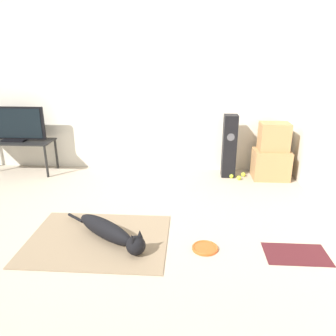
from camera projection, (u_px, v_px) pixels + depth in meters
The scene contains 14 objects.
ground_plane at pixel (99, 232), 3.51m from camera, with size 12.00×12.00×0.00m, color #B2A38E.
wall_back at pixel (129, 89), 5.06m from camera, with size 8.00×0.06×2.55m.
area_rug at pixel (98, 239), 3.37m from camera, with size 1.42×1.08×0.01m.
dog at pixel (111, 232), 3.30m from camera, with size 0.99×0.77×0.24m.
frisbee at pixel (205, 248), 3.20m from camera, with size 0.26×0.26×0.03m.
cardboard_box_lower at pixel (271, 164), 4.94m from camera, with size 0.53×0.39×0.44m.
cardboard_box_upper at pixel (274, 137), 4.81m from camera, with size 0.42×0.31×0.41m.
floor_speaker at pixel (229, 146), 4.94m from camera, with size 0.20×0.21×0.96m.
tv_stand at pixel (15, 144), 5.12m from camera, with size 1.17×0.45×0.52m.
tv at pixel (12, 124), 5.02m from camera, with size 1.01×0.20×0.53m.
tennis_ball_by_boxes at pixel (243, 175), 5.06m from camera, with size 0.07×0.07×0.07m.
tennis_ball_near_speaker at pixel (231, 176), 5.00m from camera, with size 0.07×0.07×0.07m.
tennis_ball_loose_on_carpet at pixel (239, 178), 4.93m from camera, with size 0.07×0.07×0.07m.
door_mat at pixel (296, 254), 3.12m from camera, with size 0.60×0.37×0.01m.
Camera 1 is at (0.94, -3.02, 1.83)m, focal length 35.00 mm.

